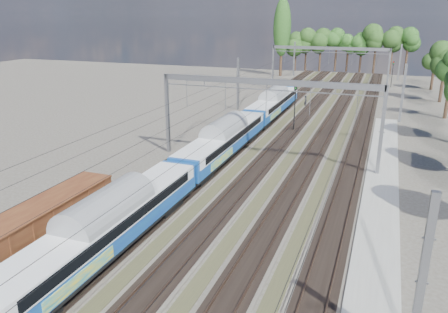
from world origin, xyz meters
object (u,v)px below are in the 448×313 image
(emu_train, at_px, (223,137))
(signal_near, at_px, (295,101))
(freight_boxcar, at_px, (41,225))
(worker, at_px, (306,101))
(signal_far, at_px, (393,71))

(emu_train, relative_size, signal_near, 10.16)
(freight_boxcar, distance_m, worker, 54.77)
(emu_train, height_order, worker, emu_train)
(signal_far, bearing_deg, emu_train, -104.23)
(freight_boxcar, distance_m, signal_near, 38.66)
(freight_boxcar, distance_m, signal_far, 84.22)
(emu_train, relative_size, worker, 34.10)
(freight_boxcar, xyz_separation_m, signal_near, (9.17, 37.50, 2.06))
(emu_train, relative_size, signal_far, 11.74)
(signal_near, xyz_separation_m, signal_far, (12.17, 43.96, -0.55))
(emu_train, xyz_separation_m, freight_boxcar, (-4.50, -22.37, -0.65))
(emu_train, height_order, freight_boxcar, emu_train)
(freight_boxcar, bearing_deg, emu_train, 78.62)
(emu_train, relative_size, freight_boxcar, 5.12)
(emu_train, distance_m, freight_boxcar, 22.83)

